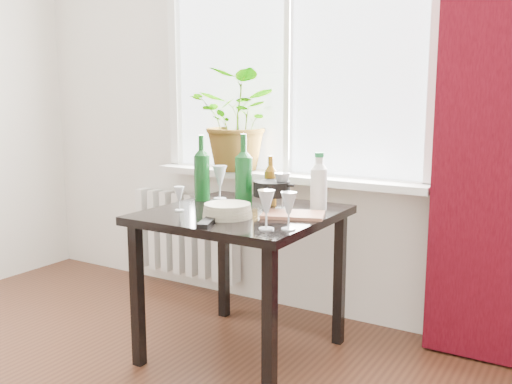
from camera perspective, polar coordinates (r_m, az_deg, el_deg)
The scene contains 19 objects.
window at distance 3.37m, azimuth 3.44°, elevation 14.84°, with size 1.72×0.08×1.62m.
windowsill at distance 3.32m, azimuth 2.74°, elevation 1.52°, with size 1.72×0.20×0.04m.
curtain at distance 2.90m, azimuth 22.62°, elevation 8.92°, with size 0.50×0.12×2.56m.
radiator at distance 3.84m, azimuth -6.99°, elevation -4.18°, with size 0.80×0.10×0.55m.
table at distance 2.80m, azimuth -1.37°, elevation -3.74°, with size 0.85×0.85×0.74m.
potted_plant at distance 3.44m, azimuth -1.58°, elevation 7.19°, with size 0.54×0.47×0.60m, color #3C7F21.
wine_bottle_left at distance 3.05m, azimuth -5.45°, elevation 2.49°, with size 0.08×0.08×0.36m, color #0B3B13, non-canonical shape.
wine_bottle_right at distance 2.87m, azimuth -1.25°, elevation 2.27°, with size 0.09×0.09×0.37m, color #0D4817, non-canonical shape.
bottle_amber at distance 2.91m, azimuth 1.46°, elevation 1.20°, with size 0.06×0.06×0.26m, color brown, non-canonical shape.
cleaning_bottle at distance 2.80m, azimuth 6.31°, elevation 1.10°, with size 0.08×0.08×0.29m, color silver, non-canonical shape.
wineglass_front_right at distance 2.38m, azimuth 1.04°, elevation -1.75°, with size 0.07×0.07×0.17m, color silver, non-canonical shape.
wineglass_far_right at distance 2.38m, azimuth 3.29°, elevation -1.86°, with size 0.07×0.07×0.16m, color silver, non-canonical shape.
wineglass_back_center at distance 2.80m, azimuth 2.65°, elevation 0.13°, with size 0.08×0.08×0.19m, color #B0B6BD, non-canonical shape.
wineglass_back_left at distance 3.08m, azimuth -3.65°, elevation 1.01°, with size 0.08×0.08×0.19m, color silver, non-canonical shape.
wineglass_front_left at distance 2.79m, azimuth -7.68°, elevation -0.66°, with size 0.05×0.05×0.12m, color silver, non-canonical shape.
plate_stack at distance 2.63m, azimuth -2.88°, elevation -1.87°, with size 0.23×0.23×0.06m, color #B9B499.
fondue_pot at distance 2.80m, azimuth 1.58°, elevation -0.32°, with size 0.21×0.18×0.14m, color black, non-canonical shape.
tv_remote at distance 2.50m, azimuth -4.92°, elevation -3.02°, with size 0.05×0.17×0.02m, color black.
cutting_board at distance 2.66m, azimuth 3.73°, elevation -2.27°, with size 0.29×0.18×0.02m, color #9F6347.
Camera 1 is at (1.57, -0.74, 1.30)m, focal length 40.00 mm.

